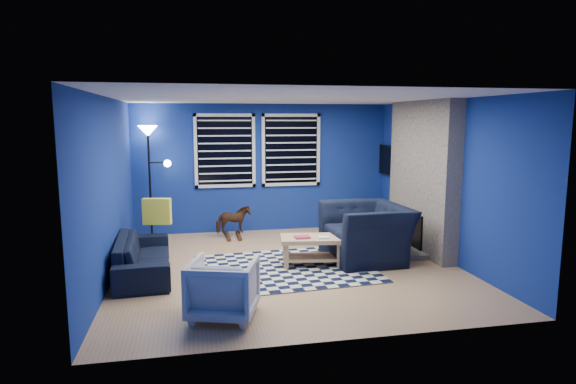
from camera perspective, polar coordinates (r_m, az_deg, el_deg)
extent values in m
plane|color=tan|center=(7.32, 0.07, -8.85)|extent=(5.00, 5.00, 0.00)
plane|color=white|center=(6.99, 0.07, 11.10)|extent=(5.00, 5.00, 0.00)
plane|color=navy|center=(9.50, -2.93, 2.86)|extent=(5.00, 0.00, 5.00)
plane|color=navy|center=(7.00, -20.42, 0.30)|extent=(0.00, 5.00, 5.00)
plane|color=navy|center=(7.93, 18.08, 1.32)|extent=(0.00, 5.00, 5.00)
cube|color=gray|center=(8.30, 15.61, 1.74)|extent=(0.26, 2.00, 2.50)
cube|color=black|center=(8.39, 14.51, -4.39)|extent=(0.04, 0.70, 0.60)
cube|color=gray|center=(8.41, 13.63, -6.50)|extent=(0.50, 1.20, 0.08)
cube|color=black|center=(9.37, -7.48, 4.87)|extent=(1.05, 0.02, 1.30)
cube|color=white|center=(9.34, -7.56, 9.03)|extent=(1.17, 0.05, 0.06)
cube|color=white|center=(9.42, -7.40, 0.73)|extent=(1.17, 0.05, 0.06)
cube|color=black|center=(9.54, 0.35, 5.01)|extent=(1.05, 0.02, 1.30)
cube|color=white|center=(9.52, 0.37, 9.09)|extent=(1.17, 0.05, 0.06)
cube|color=white|center=(9.60, 0.36, 0.95)|extent=(1.17, 0.05, 0.06)
cube|color=black|center=(9.68, 12.05, 3.68)|extent=(0.06, 1.00, 0.58)
cube|color=black|center=(9.66, 11.86, 3.68)|extent=(0.01, 0.92, 0.50)
cube|color=black|center=(7.22, -0.33, -9.04)|extent=(2.64, 2.18, 0.02)
imported|color=black|center=(7.20, -16.78, -7.29)|extent=(1.89, 0.83, 0.54)
imported|color=black|center=(7.68, 9.26, -4.76)|extent=(1.40, 1.24, 0.87)
imported|color=gray|center=(5.50, -7.68, -11.22)|extent=(0.90, 0.92, 0.67)
imported|color=#4C2718|center=(9.05, -6.53, -3.33)|extent=(0.39, 0.67, 0.53)
cube|color=tan|center=(7.30, 2.80, -5.56)|extent=(0.99, 0.66, 0.06)
cube|color=tan|center=(7.37, 2.79, -7.73)|extent=(0.90, 0.57, 0.03)
cube|color=#B6344D|center=(7.20, 1.71, -5.37)|extent=(0.24, 0.19, 0.03)
cube|color=silver|center=(7.21, 4.24, -5.39)|extent=(0.20, 0.15, 0.03)
cube|color=tan|center=(7.07, 0.10, -7.82)|extent=(0.07, 0.07, 0.37)
cube|color=tan|center=(7.26, 6.21, -7.43)|extent=(0.07, 0.07, 0.37)
cube|color=tan|center=(7.46, -0.53, -6.94)|extent=(0.07, 0.07, 0.37)
cube|color=tan|center=(7.64, 5.27, -6.61)|extent=(0.07, 0.07, 0.37)
cube|color=tan|center=(9.87, 8.34, -2.93)|extent=(0.67, 0.54, 0.48)
cube|color=black|center=(9.87, 8.34, -2.93)|extent=(0.58, 0.48, 0.39)
cube|color=#81D218|center=(9.81, 8.38, -1.30)|extent=(0.40, 0.35, 0.09)
cylinder|color=black|center=(9.38, -15.79, -5.17)|extent=(0.26, 0.26, 0.03)
cylinder|color=black|center=(9.21, -16.03, 0.69)|extent=(0.04, 0.04, 1.95)
cone|color=white|center=(9.13, -16.29, 6.96)|extent=(0.35, 0.35, 0.20)
sphere|color=white|center=(9.09, -14.10, 3.31)|extent=(0.13, 0.13, 0.13)
cube|color=yellow|center=(7.93, -15.27, -2.23)|extent=(0.45, 0.21, 0.42)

